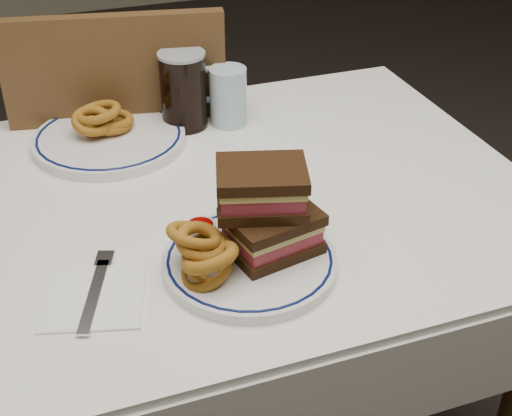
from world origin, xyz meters
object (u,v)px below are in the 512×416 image
object	(u,v)px
main_plate	(250,261)
far_plate	(109,139)
beer_mug	(185,89)
reuben_sandwich	(267,209)
chair_far	(130,178)

from	to	relation	value
main_plate	far_plate	world-z (taller)	far_plate
far_plate	beer_mug	bearing A→B (deg)	10.08
reuben_sandwich	main_plate	bearing A→B (deg)	-152.48
chair_far	beer_mug	xyz separation A→B (m)	(0.10, -0.19, 0.30)
beer_mug	far_plate	distance (m)	0.18
far_plate	main_plate	bearing A→B (deg)	-74.25
reuben_sandwich	beer_mug	world-z (taller)	beer_mug
main_plate	reuben_sandwich	bearing A→B (deg)	27.52
main_plate	far_plate	bearing A→B (deg)	105.75
beer_mug	reuben_sandwich	bearing A→B (deg)	-90.08
main_plate	beer_mug	size ratio (longest dim) A/B	1.68
main_plate	beer_mug	world-z (taller)	beer_mug
chair_far	main_plate	distance (m)	0.73
beer_mug	main_plate	bearing A→B (deg)	-93.97
main_plate	reuben_sandwich	size ratio (longest dim) A/B	1.62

